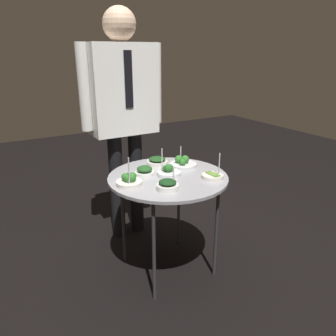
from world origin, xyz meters
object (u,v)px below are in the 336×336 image
waiter_figure (123,101)px  bowl_spinach_front_left (168,185)px  serving_cart (168,182)px  bowl_broccoli_center (183,163)px  bowl_asparagus_near_rim (213,176)px  bowl_broccoli_far_rim (168,172)px  bowl_broccoli_mid_left (129,180)px  bowl_spinach_front_center (145,171)px  bowl_spinach_back_left (157,162)px

waiter_figure → bowl_spinach_front_left: bearing=-95.2°
serving_cart → bowl_broccoli_center: (0.17, 0.09, 0.06)m
serving_cart → waiter_figure: 0.69m
bowl_asparagus_near_rim → bowl_broccoli_far_rim: bearing=139.7°
bowl_broccoli_far_rim → bowl_broccoli_center: bearing=29.0°
serving_cart → bowl_broccoli_mid_left: bearing=-176.7°
serving_cart → bowl_broccoli_mid_left: size_ratio=4.11×
bowl_broccoli_far_rim → bowl_spinach_front_center: 0.14m
bowl_broccoli_center → bowl_spinach_front_left: size_ratio=1.38×
bowl_broccoli_far_rim → waiter_figure: bearing=94.8°
bowl_broccoli_center → bowl_broccoli_mid_left: (-0.42, -0.11, 0.01)m
bowl_broccoli_center → bowl_broccoli_mid_left: bearing=-165.6°
bowl_spinach_back_left → bowl_spinach_front_center: bearing=-141.4°
waiter_figure → serving_cart: bearing=-85.8°
bowl_broccoli_far_rim → bowl_spinach_back_left: 0.20m
bowl_spinach_front_left → bowl_asparagus_near_rim: bowl_asparagus_near_rim is taller
bowl_asparagus_near_rim → waiter_figure: (-0.25, 0.71, 0.37)m
bowl_spinach_back_left → bowl_broccoli_far_rim: bearing=-99.3°
bowl_broccoli_far_rim → waiter_figure: size_ratio=0.10×
serving_cart → bowl_asparagus_near_rim: 0.27m
bowl_broccoli_center → bowl_spinach_front_left: (-0.27, -0.27, 0.00)m
bowl_spinach_front_center → bowl_broccoli_mid_left: (-0.14, -0.10, 0.00)m
bowl_spinach_front_center → waiter_figure: bearing=80.9°
waiter_figure → bowl_broccoli_mid_left: bearing=-111.1°
bowl_asparagus_near_rim → bowl_broccoli_mid_left: bearing=162.0°
bowl_broccoli_far_rim → waiter_figure: 0.65m
bowl_broccoli_mid_left → waiter_figure: (0.22, 0.56, 0.35)m
serving_cart → bowl_spinach_front_center: bowl_spinach_front_center is taller
bowl_spinach_back_left → waiter_figure: size_ratio=0.08×
bowl_asparagus_near_rim → waiter_figure: bearing=109.1°
bowl_broccoli_center → bowl_spinach_front_left: 0.38m
bowl_broccoli_center → bowl_asparagus_near_rim: bowl_asparagus_near_rim is taller
bowl_broccoli_center → waiter_figure: size_ratio=0.11×
serving_cart → bowl_spinach_front_left: size_ratio=5.66×
bowl_spinach_front_left → bowl_broccoli_center: bearing=45.0°
serving_cart → bowl_broccoli_center: size_ratio=4.11×
bowl_broccoli_center → bowl_spinach_front_center: size_ratio=1.51×
bowl_broccoli_center → waiter_figure: 0.61m
bowl_spinach_front_center → bowl_spinach_back_left: bowl_spinach_front_center is taller
serving_cart → bowl_spinach_back_left: (0.04, 0.20, 0.07)m
bowl_spinach_front_center → bowl_broccoli_mid_left: bowl_broccoli_mid_left is taller
bowl_spinach_back_left → bowl_broccoli_center: bearing=-40.6°
bowl_spinach_front_left → bowl_spinach_back_left: bearing=69.3°
bowl_spinach_back_left → waiter_figure: bearing=102.6°
bowl_broccoli_far_rim → bowl_spinach_front_center: size_ratio=1.43×
bowl_spinach_front_left → bowl_spinach_back_left: (0.14, 0.38, -0.00)m
bowl_spinach_front_left → bowl_broccoli_far_rim: bearing=58.6°
bowl_broccoli_far_rim → bowl_spinach_front_left: bowl_broccoli_far_rim is taller
bowl_broccoli_center → bowl_spinach_front_center: 0.28m
bowl_broccoli_mid_left → bowl_broccoli_center: bearing=14.4°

